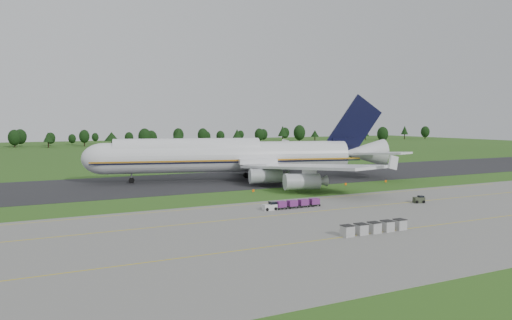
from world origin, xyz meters
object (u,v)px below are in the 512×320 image
uld_row (374,227)px  edge_markers (324,186)px  aircraft (235,156)px  utility_cart (419,200)px  baggage_train (291,204)px

uld_row → edge_markers: size_ratio=0.29×
aircraft → uld_row: aircraft is taller
utility_cart → uld_row: 29.95m
utility_cart → edge_markers: bearing=96.4°
aircraft → edge_markers: 26.25m
edge_markers → utility_cart: bearing=-83.6°
baggage_train → edge_markers: baggage_train is taller
utility_cart → baggage_train: bearing=166.5°
baggage_train → uld_row: uld_row is taller
aircraft → baggage_train: (-8.03, -42.99, -5.86)m
aircraft → uld_row: (-7.50, -65.71, -5.82)m
baggage_train → uld_row: bearing=-88.7°
baggage_train → edge_markers: 31.30m
baggage_train → utility_cart: baggage_train is taller
aircraft → uld_row: 66.39m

